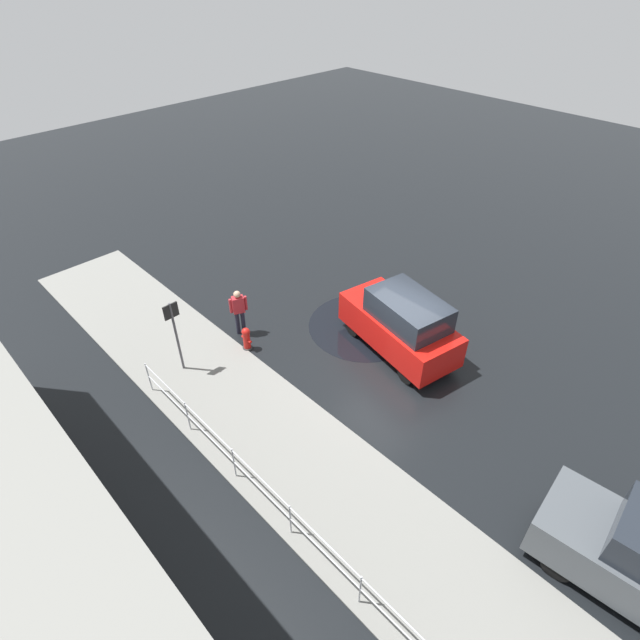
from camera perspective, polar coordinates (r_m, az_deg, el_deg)
The scene contains 8 objects.
ground_plane at distance 15.20m, azimuth 7.47°, elevation -5.09°, with size 60.00×60.00×0.00m, color black.
kerb_strip at distance 13.11m, azimuth -4.71°, elevation -13.80°, with size 24.00×3.20×0.04m, color slate.
moving_hatchback at distance 15.13m, azimuth 9.25°, elevation -0.40°, with size 4.15×2.40×2.06m.
fire_hydrant at distance 15.53m, azimuth -8.39°, elevation -2.13°, with size 0.42×0.31×0.80m.
pedestrian at distance 15.85m, azimuth -9.27°, elevation 1.27°, with size 0.37×0.53×1.62m.
metal_railing at distance 11.57m, azimuth -6.85°, elevation -18.19°, with size 9.92×0.04×1.05m.
sign_post at distance 14.49m, azimuth -16.28°, elevation -0.83°, with size 0.07×0.44×2.40m.
puddle_patch at distance 16.56m, azimuth 4.93°, elevation -0.65°, with size 3.61×3.61×0.01m, color black.
Camera 1 is at (-6.54, 9.09, 10.27)m, focal length 28.00 mm.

